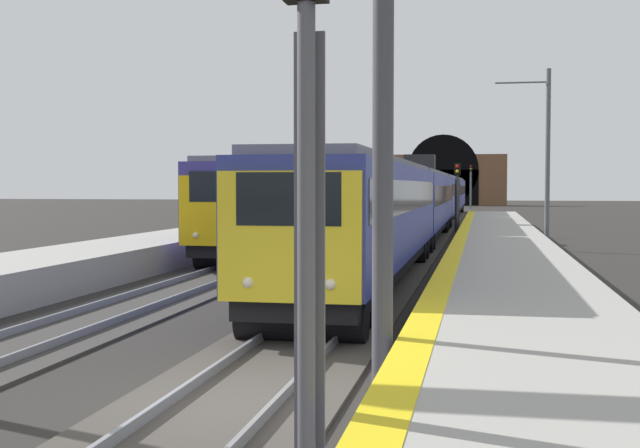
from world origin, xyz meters
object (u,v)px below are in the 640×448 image
at_px(train_main_approaching, 431,198).
at_px(railway_signal_mid, 457,192).
at_px(railway_signal_far, 471,183).
at_px(train_adjacent_platform, 358,196).
at_px(catenary_mast_near, 547,157).
at_px(railway_signal_near, 307,140).

bearing_deg(train_main_approaching, railway_signal_mid, 21.42).
relative_size(railway_signal_mid, railway_signal_far, 0.77).
xyz_separation_m(train_main_approaching, railway_signal_far, (52.78, -1.84, 1.10)).
xyz_separation_m(train_adjacent_platform, railway_signal_far, (52.08, -6.84, 0.97)).
bearing_deg(railway_signal_far, railway_signal_mid, 0.00).
bearing_deg(train_adjacent_platform, railway_signal_mid, 53.44).
relative_size(train_main_approaching, railway_signal_mid, 19.36).
xyz_separation_m(railway_signal_mid, railway_signal_far, (57.45, 0.00, 0.67)).
xyz_separation_m(railway_signal_mid, catenary_mast_near, (-11.90, -4.35, 1.68)).
height_order(railway_signal_near, catenary_mast_near, catenary_mast_near).
height_order(train_adjacent_platform, railway_signal_far, railway_signal_far).
height_order(railway_signal_mid, railway_signal_far, railway_signal_far).
xyz_separation_m(train_adjacent_platform, railway_signal_near, (-49.73, -6.84, 1.10)).
relative_size(train_adjacent_platform, railway_signal_far, 10.75).
bearing_deg(train_adjacent_platform, train_main_approaching, 83.69).
bearing_deg(railway_signal_mid, railway_signal_near, 0.00).
bearing_deg(train_main_approaching, railway_signal_far, 177.99).
relative_size(railway_signal_near, railway_signal_mid, 1.30).
height_order(train_main_approaching, railway_signal_mid, train_main_approaching).
bearing_deg(catenary_mast_near, train_adjacent_platform, 32.95).
height_order(train_adjacent_platform, railway_signal_mid, train_adjacent_platform).
bearing_deg(railway_signal_near, train_main_approaching, -177.86).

